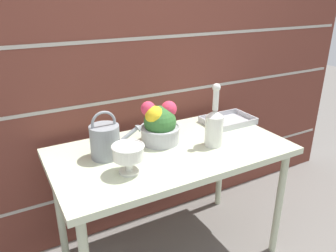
{
  "coord_description": "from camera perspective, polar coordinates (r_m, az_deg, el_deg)",
  "views": [
    {
      "loc": [
        -0.8,
        -1.4,
        1.53
      ],
      "look_at": [
        0.0,
        0.03,
        0.86
      ],
      "focal_mm": 35.0,
      "sensor_mm": 36.0,
      "label": 1
    }
  ],
  "objects": [
    {
      "name": "patio_table",
      "position": [
        1.83,
        0.53,
        -5.92
      ],
      "size": [
        1.29,
        0.7,
        0.74
      ],
      "color": "beige",
      "rests_on": "ground_plane"
    },
    {
      "name": "flower_planter",
      "position": [
        1.83,
        -1.47,
        0.27
      ],
      "size": [
        0.23,
        0.23,
        0.24
      ],
      "color": "#ADADB2",
      "rests_on": "patio_table"
    },
    {
      "name": "crystal_pedestal_bowl",
      "position": [
        1.53,
        -6.94,
        -4.82
      ],
      "size": [
        0.16,
        0.16,
        0.14
      ],
      "color": "silver",
      "rests_on": "patio_table"
    },
    {
      "name": "wire_tray",
      "position": [
        2.18,
        10.37,
        0.78
      ],
      "size": [
        0.32,
        0.23,
        0.04
      ],
      "color": "#B7B7BC",
      "rests_on": "patio_table"
    },
    {
      "name": "glass_decanter",
      "position": [
        1.81,
        8.07,
        0.18
      ],
      "size": [
        0.1,
        0.1,
        0.35
      ],
      "color": "silver",
      "rests_on": "patio_table"
    },
    {
      "name": "watering_can",
      "position": [
        1.7,
        -10.75,
        -2.45
      ],
      "size": [
        0.3,
        0.15,
        0.25
      ],
      "color": "gray",
      "rests_on": "patio_table"
    },
    {
      "name": "brick_wall",
      "position": [
        2.07,
        -5.74,
        10.06
      ],
      "size": [
        3.6,
        0.08,
        2.2
      ],
      "color": "brown",
      "rests_on": "ground_plane"
    }
  ]
}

